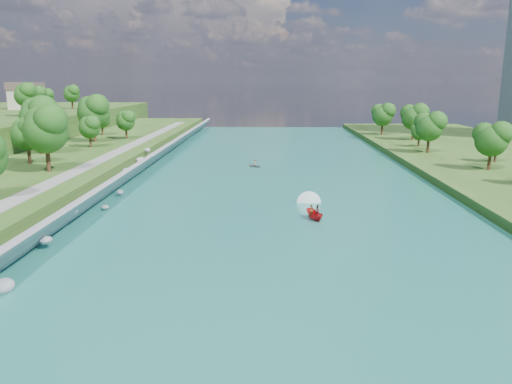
{
  "coord_description": "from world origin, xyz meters",
  "views": [
    {
      "loc": [
        -1.26,
        -56.07,
        17.92
      ],
      "look_at": [
        -3.06,
        12.73,
        2.5
      ],
      "focal_mm": 35.0,
      "sensor_mm": 36.0,
      "label": 1
    }
  ],
  "objects": [
    {
      "name": "trees_ridge",
      "position": [
        -64.8,
        86.05,
        13.5
      ],
      "size": [
        9.98,
        39.47,
        9.86
      ],
      "color": "#1A4512",
      "rests_on": "ridge_west"
    },
    {
      "name": "motorboat",
      "position": [
        4.73,
        9.21,
        0.68
      ],
      "size": [
        3.6,
        18.73,
        2.08
      ],
      "rotation": [
        0.0,
        0.0,
        3.52
      ],
      "color": "red",
      "rests_on": "river_water"
    },
    {
      "name": "river_water",
      "position": [
        0.0,
        20.0,
        0.05
      ],
      "size": [
        55.0,
        240.0,
        0.1
      ],
      "primitive_type": "cube",
      "color": "#1A655E",
      "rests_on": "ground"
    },
    {
      "name": "raft",
      "position": [
        -4.15,
        47.85,
        0.46
      ],
      "size": [
        3.83,
        3.86,
        1.52
      ],
      "rotation": [
        0.0,
        0.0,
        0.76
      ],
      "color": "gray",
      "rests_on": "river_water"
    },
    {
      "name": "ridge_west",
      "position": [
        -82.5,
        95.0,
        4.5
      ],
      "size": [
        60.0,
        120.0,
        9.0
      ],
      "primitive_type": "cube",
      "color": "#2D5119",
      "rests_on": "ground"
    },
    {
      "name": "ground",
      "position": [
        0.0,
        0.0,
        0.0
      ],
      "size": [
        260.0,
        260.0,
        0.0
      ],
      "primitive_type": "plane",
      "color": "#2D5119",
      "rests_on": "ground"
    },
    {
      "name": "riverside_path",
      "position": [
        -32.5,
        20.0,
        3.55
      ],
      "size": [
        3.0,
        200.0,
        0.1
      ],
      "primitive_type": "cube",
      "color": "gray",
      "rests_on": "berm_west"
    },
    {
      "name": "trees_east",
      "position": [
        38.08,
        46.99,
        6.62
      ],
      "size": [
        17.27,
        143.38,
        11.98
      ],
      "color": "#1A4512",
      "rests_on": "berm_east"
    },
    {
      "name": "riprap_bank",
      "position": [
        -25.84,
        19.64,
        1.79
      ],
      "size": [
        4.29,
        236.0,
        4.21
      ],
      "color": "slate",
      "rests_on": "ground"
    }
  ]
}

